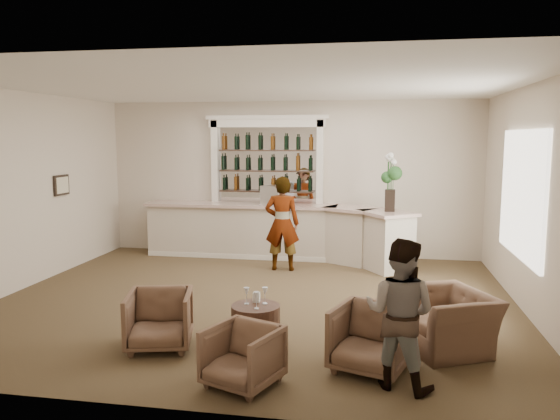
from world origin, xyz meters
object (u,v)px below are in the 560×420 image
at_px(cocktail_table, 256,325).
at_px(guest, 400,313).
at_px(armchair_center, 243,356).
at_px(sommelier, 282,223).
at_px(espresso_machine, 274,195).
at_px(armchair_left, 159,320).
at_px(flower_vase, 390,179).
at_px(armchair_far, 446,321).
at_px(armchair_right, 371,339).
at_px(bar_counter, 279,232).

bearing_deg(cocktail_table, guest, -26.60).
bearing_deg(armchair_center, sommelier, 117.18).
bearing_deg(espresso_machine, armchair_left, -72.53).
relative_size(armchair_left, espresso_machine, 1.69).
bearing_deg(flower_vase, armchair_far, -81.12).
distance_m(sommelier, armchair_right, 4.71).
xyz_separation_m(cocktail_table, sommelier, (-0.34, 3.84, 0.65)).
relative_size(bar_counter, armchair_far, 5.31).
height_order(cocktail_table, armchair_right, armchair_right).
xyz_separation_m(sommelier, espresso_machine, (-0.33, 0.95, 0.44)).
height_order(armchair_center, espresso_machine, espresso_machine).
relative_size(armchair_center, armchair_far, 0.64).
xyz_separation_m(bar_counter, armchair_right, (1.98, -5.28, -0.21)).
height_order(bar_counter, armchair_left, bar_counter).
relative_size(sommelier, flower_vase, 1.64).
relative_size(cocktail_table, armchair_center, 0.87).
bearing_deg(armchair_center, bar_counter, 118.63).
bearing_deg(armchair_left, armchair_center, -47.75).
xyz_separation_m(armchair_left, armchair_right, (2.53, -0.21, 0.01)).
relative_size(armchair_center, flower_vase, 0.63).
relative_size(cocktail_table, armchair_far, 0.56).
height_order(sommelier, flower_vase, flower_vase).
relative_size(armchair_right, armchair_far, 0.74).
xyz_separation_m(armchair_center, espresso_machine, (-0.79, 5.90, 1.03)).
distance_m(armchair_right, armchair_far, 1.18).
bearing_deg(armchair_left, armchair_right, -19.00).
height_order(sommelier, armchair_center, sommelier).
relative_size(bar_counter, armchair_left, 7.40).
bearing_deg(sommelier, armchair_center, 91.01).
xyz_separation_m(armchair_left, armchair_far, (3.41, 0.58, -0.00)).
xyz_separation_m(guest, armchair_left, (-2.81, 0.55, -0.42)).
height_order(armchair_left, armchair_far, armchair_left).
bearing_deg(cocktail_table, armchair_left, -165.18).
distance_m(bar_counter, flower_vase, 2.61).
xyz_separation_m(armchair_right, armchair_far, (0.88, 0.79, -0.01)).
distance_m(guest, armchair_right, 0.61).
height_order(guest, armchair_far, guest).
distance_m(bar_counter, cocktail_table, 4.83).
distance_m(cocktail_table, armchair_center, 1.12).
bearing_deg(guest, bar_counter, -46.91).
bearing_deg(armchair_left, bar_counter, 69.52).
bearing_deg(sommelier, flower_vase, -174.04).
distance_m(sommelier, armchair_left, 4.24).
distance_m(bar_counter, espresso_machine, 0.77).
distance_m(bar_counter, armchair_far, 5.33).
relative_size(guest, flower_vase, 1.40).
relative_size(cocktail_table, sommelier, 0.33).
bearing_deg(espresso_machine, bar_counter, 21.12).
bearing_deg(flower_vase, armchair_right, -93.29).
bearing_deg(bar_counter, armchair_far, -57.48).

